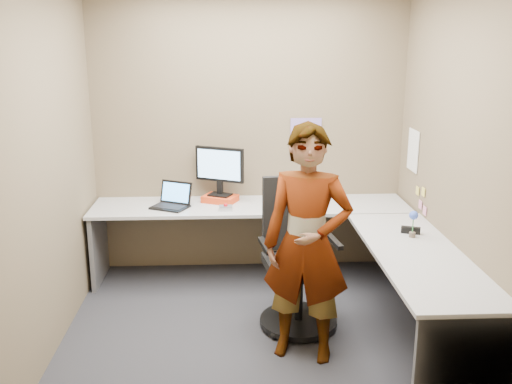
{
  "coord_description": "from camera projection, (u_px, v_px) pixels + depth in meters",
  "views": [
    {
      "loc": [
        -0.2,
        -4.16,
        2.25
      ],
      "look_at": [
        0.02,
        0.25,
        1.05
      ],
      "focal_mm": 40.0,
      "sensor_mm": 36.0,
      "label": 1
    }
  ],
  "objects": [
    {
      "name": "wall_right",
      "position": [
        453.0,
        160.0,
        4.32
      ],
      "size": [
        0.0,
        2.7,
        2.7
      ],
      "primitive_type": "plane",
      "rotation": [
        1.57,
        0.0,
        -1.57
      ],
      "color": "brown",
      "rests_on": "ground"
    },
    {
      "name": "calendar_white",
      "position": [
        413.0,
        150.0,
        5.22
      ],
      "size": [
        0.01,
        0.28,
        0.38
      ],
      "primitive_type": "cube",
      "color": "white",
      "rests_on": "wall_right"
    },
    {
      "name": "office_chair",
      "position": [
        297.0,
        267.0,
        4.54
      ],
      "size": [
        0.64,
        0.62,
        1.17
      ],
      "rotation": [
        0.0,
        0.0,
        0.14
      ],
      "color": "black",
      "rests_on": "ground"
    },
    {
      "name": "desk",
      "position": [
        305.0,
        240.0,
        4.84
      ],
      "size": [
        2.98,
        2.58,
        0.73
      ],
      "color": "#AAAAAA",
      "rests_on": "ground"
    },
    {
      "name": "origami",
      "position": [
        275.0,
        208.0,
        5.14
      ],
      "size": [
        0.1,
        0.1,
        0.06
      ],
      "primitive_type": "cone",
      "color": "white",
      "rests_on": "desk"
    },
    {
      "name": "ground",
      "position": [
        256.0,
        325.0,
        4.61
      ],
      "size": [
        3.0,
        3.0,
        0.0
      ],
      "primitive_type": "plane",
      "color": "#242429",
      "rests_on": "ground"
    },
    {
      "name": "sticky_note_d",
      "position": [
        418.0,
        191.0,
        5.11
      ],
      "size": [
        0.01,
        0.07,
        0.07
      ],
      "primitive_type": "cube",
      "color": "#F2E059",
      "rests_on": "wall_right"
    },
    {
      "name": "wall_back",
      "position": [
        249.0,
        134.0,
        5.51
      ],
      "size": [
        3.0,
        0.0,
        3.0
      ],
      "primitive_type": "plane",
      "rotation": [
        1.57,
        0.0,
        0.0
      ],
      "color": "brown",
      "rests_on": "ground"
    },
    {
      "name": "trackball_mouse",
      "position": [
        226.0,
        208.0,
        5.17
      ],
      "size": [
        0.12,
        0.08,
        0.07
      ],
      "color": "#B7B7BC",
      "rests_on": "desk"
    },
    {
      "name": "monitor",
      "position": [
        220.0,
        167.0,
        5.38
      ],
      "size": [
        0.46,
        0.25,
        0.46
      ],
      "rotation": [
        0.0,
        0.0,
        -0.44
      ],
      "color": "black",
      "rests_on": "paper_ream"
    },
    {
      "name": "sticky_note_c",
      "position": [
        425.0,
        211.0,
        4.93
      ],
      "size": [
        0.01,
        0.07,
        0.07
      ],
      "primitive_type": "cube",
      "color": "pink",
      "rests_on": "wall_right"
    },
    {
      "name": "flower",
      "position": [
        413.0,
        220.0,
        4.45
      ],
      "size": [
        0.07,
        0.07,
        0.22
      ],
      "color": "brown",
      "rests_on": "desk"
    },
    {
      "name": "person",
      "position": [
        307.0,
        245.0,
        3.98
      ],
      "size": [
        0.71,
        0.57,
        1.7
      ],
      "primitive_type": "imported",
      "rotation": [
        0.0,
        0.0,
        -0.3
      ],
      "color": "#999399",
      "rests_on": "ground"
    },
    {
      "name": "sticky_note_b",
      "position": [
        420.0,
        205.0,
        5.04
      ],
      "size": [
        0.01,
        0.07,
        0.07
      ],
      "primitive_type": "cube",
      "color": "pink",
      "rests_on": "wall_right"
    },
    {
      "name": "calendar_purple",
      "position": [
        306.0,
        139.0,
        5.53
      ],
      "size": [
        0.3,
        0.01,
        0.4
      ],
      "primitive_type": "cube",
      "color": "#846BB7",
      "rests_on": "wall_back"
    },
    {
      "name": "paper_ream",
      "position": [
        220.0,
        199.0,
        5.45
      ],
      "size": [
        0.37,
        0.33,
        0.06
      ],
      "primitive_type": "cube",
      "rotation": [
        0.0,
        0.0,
        -0.44
      ],
      "color": "red",
      "rests_on": "desk"
    },
    {
      "name": "stapler",
      "position": [
        411.0,
        230.0,
        4.56
      ],
      "size": [
        0.15,
        0.09,
        0.05
      ],
      "primitive_type": "cube",
      "rotation": [
        0.0,
        0.0,
        -0.36
      ],
      "color": "black",
      "rests_on": "desk"
    },
    {
      "name": "sticky_note_a",
      "position": [
        423.0,
        192.0,
        4.96
      ],
      "size": [
        0.01,
        0.07,
        0.07
      ],
      "primitive_type": "cube",
      "color": "#F2E059",
      "rests_on": "wall_right"
    },
    {
      "name": "laptop",
      "position": [
        173.0,
        201.0,
        5.28
      ],
      "size": [
        0.4,
        0.38,
        0.23
      ],
      "rotation": [
        0.0,
        0.0,
        -0.46
      ],
      "color": "black",
      "rests_on": "desk"
    },
    {
      "name": "wall_left",
      "position": [
        52.0,
        164.0,
        4.18
      ],
      "size": [
        0.0,
        2.7,
        2.7
      ],
      "primitive_type": "plane",
      "rotation": [
        1.57,
        0.0,
        1.57
      ],
      "color": "brown",
      "rests_on": "ground"
    }
  ]
}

